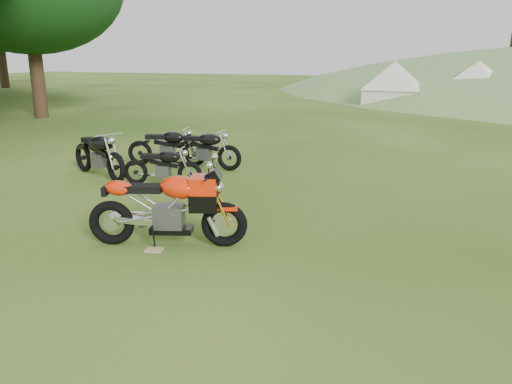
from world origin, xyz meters
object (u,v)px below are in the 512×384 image
at_px(sport_motorcycle, 167,202).
at_px(vintage_moto_c, 203,148).
at_px(tent_mid, 477,83).
at_px(plywood_board, 154,250).
at_px(tent_left, 394,82).
at_px(vintage_moto_d, 162,165).
at_px(vintage_moto_a, 98,153).
at_px(vintage_moto_b, 167,146).

bearing_deg(sport_motorcycle, vintage_moto_c, 92.75).
bearing_deg(tent_mid, plywood_board, -79.77).
bearing_deg(tent_left, vintage_moto_d, -94.43).
bearing_deg(sport_motorcycle, plywood_board, -126.87).
distance_m(vintage_moto_a, tent_left, 19.42).
xyz_separation_m(plywood_board, vintage_moto_a, (-3.47, 3.22, 0.53)).
bearing_deg(vintage_moto_a, tent_left, 102.00).
distance_m(plywood_board, tent_left, 22.25).
bearing_deg(tent_left, plywood_board, -88.92).
bearing_deg(plywood_board, vintage_moto_a, 137.13).
xyz_separation_m(plywood_board, vintage_moto_d, (-1.78, 3.09, 0.42)).
relative_size(vintage_moto_b, tent_mid, 0.66).
relative_size(vintage_moto_d, tent_left, 0.58).
xyz_separation_m(vintage_moto_c, vintage_moto_d, (-0.03, -1.74, -0.07)).
distance_m(plywood_board, vintage_moto_c, 5.16).
bearing_deg(tent_left, vintage_moto_c, -95.02).
bearing_deg(vintage_moto_c, tent_mid, 69.64).
bearing_deg(vintage_moto_c, vintage_moto_d, -92.23).
distance_m(vintage_moto_a, tent_mid, 21.55).
xyz_separation_m(vintage_moto_b, tent_mid, (7.29, 18.43, 0.73)).
xyz_separation_m(vintage_moto_a, tent_left, (3.99, 19.00, 0.67)).
bearing_deg(vintage_moto_c, vintage_moto_a, -138.11).
distance_m(vintage_moto_a, vintage_moto_c, 2.36).
bearing_deg(vintage_moto_b, sport_motorcycle, -73.30).
distance_m(plywood_board, vintage_moto_a, 4.76).
height_order(vintage_moto_a, vintage_moto_d, vintage_moto_a).
relative_size(sport_motorcycle, tent_mid, 0.76).
bearing_deg(tent_left, sport_motorcycle, -88.72).
bearing_deg(sport_motorcycle, tent_mid, 59.84).
bearing_deg(vintage_moto_b, vintage_moto_a, -131.07).
height_order(plywood_board, tent_mid, tent_mid).
xyz_separation_m(sport_motorcycle, vintage_moto_c, (-1.83, 4.58, -0.14)).
height_order(sport_motorcycle, vintage_moto_b, sport_motorcycle).
distance_m(sport_motorcycle, plywood_board, 0.68).
bearing_deg(plywood_board, vintage_moto_b, 119.54).
relative_size(plywood_board, tent_mid, 0.08).
bearing_deg(vintage_moto_a, vintage_moto_c, 67.09).
relative_size(plywood_board, vintage_moto_c, 0.12).
xyz_separation_m(sport_motorcycle, vintage_moto_d, (-1.86, 2.84, -0.21)).
height_order(sport_motorcycle, plywood_board, sport_motorcycle).
relative_size(vintage_moto_a, vintage_moto_c, 1.10).
relative_size(vintage_moto_a, vintage_moto_d, 1.27).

